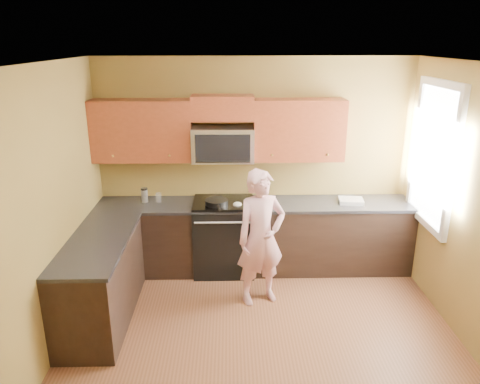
{
  "coord_description": "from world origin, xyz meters",
  "views": [
    {
      "loc": [
        -0.32,
        -3.72,
        2.89
      ],
      "look_at": [
        -0.2,
        1.3,
        1.2
      ],
      "focal_mm": 34.08,
      "sensor_mm": 36.0,
      "label": 1
    }
  ],
  "objects_px": {
    "frying_pan": "(217,204)",
    "travel_mug": "(145,202)",
    "stove": "(224,236)",
    "microwave": "(223,160)",
    "woman": "(261,238)",
    "butter_tub": "(263,208)"
  },
  "relations": [
    {
      "from": "frying_pan",
      "to": "travel_mug",
      "type": "height_order",
      "value": "travel_mug"
    },
    {
      "from": "stove",
      "to": "frying_pan",
      "type": "height_order",
      "value": "frying_pan"
    },
    {
      "from": "microwave",
      "to": "woman",
      "type": "xyz_separation_m",
      "value": [
        0.43,
        -0.88,
        -0.66
      ]
    },
    {
      "from": "woman",
      "to": "butter_tub",
      "type": "height_order",
      "value": "woman"
    },
    {
      "from": "butter_tub",
      "to": "travel_mug",
      "type": "xyz_separation_m",
      "value": [
        -1.49,
        0.25,
        -0.0
      ]
    },
    {
      "from": "stove",
      "to": "frying_pan",
      "type": "xyz_separation_m",
      "value": [
        -0.08,
        -0.11,
        0.47
      ]
    },
    {
      "from": "butter_tub",
      "to": "travel_mug",
      "type": "height_order",
      "value": "travel_mug"
    },
    {
      "from": "stove",
      "to": "butter_tub",
      "type": "bearing_deg",
      "value": -18.1
    },
    {
      "from": "stove",
      "to": "butter_tub",
      "type": "relative_size",
      "value": 8.18
    },
    {
      "from": "frying_pan",
      "to": "butter_tub",
      "type": "height_order",
      "value": "frying_pan"
    },
    {
      "from": "butter_tub",
      "to": "stove",
      "type": "bearing_deg",
      "value": 161.9
    },
    {
      "from": "frying_pan",
      "to": "butter_tub",
      "type": "distance_m",
      "value": 0.57
    },
    {
      "from": "frying_pan",
      "to": "butter_tub",
      "type": "relative_size",
      "value": 4.33
    },
    {
      "from": "microwave",
      "to": "travel_mug",
      "type": "height_order",
      "value": "microwave"
    },
    {
      "from": "stove",
      "to": "frying_pan",
      "type": "relative_size",
      "value": 1.89
    },
    {
      "from": "frying_pan",
      "to": "stove",
      "type": "bearing_deg",
      "value": 43.71
    },
    {
      "from": "woman",
      "to": "frying_pan",
      "type": "distance_m",
      "value": 0.84
    },
    {
      "from": "woman",
      "to": "butter_tub",
      "type": "bearing_deg",
      "value": 63.71
    },
    {
      "from": "travel_mug",
      "to": "frying_pan",
      "type": "bearing_deg",
      "value": -12.25
    },
    {
      "from": "frying_pan",
      "to": "microwave",
      "type": "bearing_deg",
      "value": 61.75
    },
    {
      "from": "microwave",
      "to": "frying_pan",
      "type": "relative_size",
      "value": 1.51
    },
    {
      "from": "stove",
      "to": "travel_mug",
      "type": "distance_m",
      "value": 1.1
    }
  ]
}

